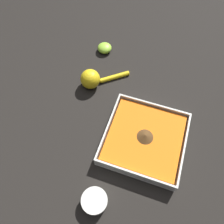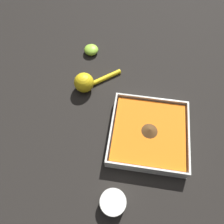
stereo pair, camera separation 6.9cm
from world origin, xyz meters
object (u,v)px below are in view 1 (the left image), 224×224
at_px(lemon_half, 105,48).
at_px(square_dish, 144,139).
at_px(lemon_squeezer, 92,79).
at_px(spice_bowl, 95,201).

bearing_deg(lemon_half, square_dish, 37.08).
bearing_deg(lemon_half, lemon_squeezer, 5.74).
bearing_deg(spice_bowl, square_dish, 159.55).
height_order(spice_bowl, lemon_half, spice_bowl).
distance_m(lemon_squeezer, lemon_half, 0.19).
bearing_deg(spice_bowl, lemon_half, -162.85).
xyz_separation_m(spice_bowl, lemon_half, (-0.60, -0.18, -0.00)).
bearing_deg(spice_bowl, lemon_squeezer, -157.96).
distance_m(square_dish, spice_bowl, 0.25).
relative_size(lemon_squeezer, lemon_half, 2.79).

